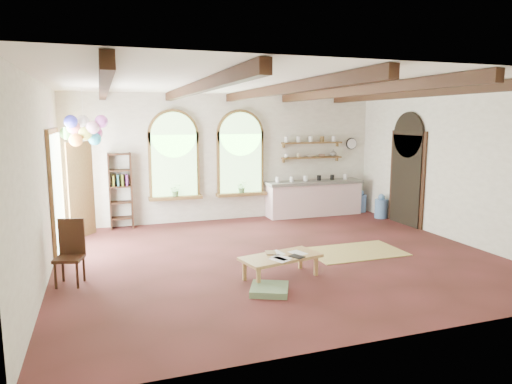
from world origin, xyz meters
name	(u,v)px	position (x,y,z in m)	size (l,w,h in m)	color
floor	(278,256)	(0.00, 0.00, 0.00)	(8.00, 8.00, 0.00)	#5B2526
ceiling_beams	(279,90)	(0.00, 0.00, 3.10)	(6.20, 6.80, 0.18)	black
window_left	(174,158)	(-1.40, 3.43, 1.63)	(1.30, 0.28, 2.20)	brown
window_right	(240,156)	(0.30, 3.43, 1.63)	(1.30, 0.28, 2.20)	brown
left_doorway	(57,193)	(-3.95, 1.80, 1.15)	(0.10, 1.90, 2.50)	brown
right_doorway	(406,180)	(3.95, 1.50, 1.10)	(0.10, 1.30, 2.40)	black
kitchen_counter	(314,198)	(2.30, 3.20, 0.48)	(2.68, 0.62, 0.94)	beige
wall_shelf_lower	(312,158)	(2.30, 3.38, 1.55)	(1.70, 0.24, 0.04)	brown
wall_shelf_upper	(312,143)	(2.30, 3.38, 1.95)	(1.70, 0.24, 0.04)	brown
wall_clock	(352,144)	(3.55, 3.45, 1.90)	(0.32, 0.32, 0.04)	black
bookshelf	(121,191)	(-2.70, 3.32, 0.90)	(0.53, 0.32, 1.80)	black
coffee_table	(281,258)	(-0.40, -1.12, 0.33)	(1.41, 0.87, 0.37)	tan
side_chair	(70,266)	(-3.64, -0.33, 0.30)	(0.50, 0.50, 1.02)	black
floor_mat	(355,252)	(1.53, -0.23, 0.01)	(1.83, 1.13, 0.02)	tan
floor_cushion	(269,289)	(-0.80, -1.66, 0.05)	(0.55, 0.55, 0.10)	#68895E
water_jug_a	(360,202)	(3.75, 3.20, 0.27)	(0.32, 0.32, 0.62)	#557DB6
water_jug_b	(381,208)	(3.82, 2.30, 0.28)	(0.33, 0.33, 0.64)	#557DB6
balloon_cluster	(84,130)	(-3.40, 2.30, 2.35)	(0.96, 0.96, 1.16)	white
table_book	(266,253)	(-0.59, -0.93, 0.38)	(0.16, 0.24, 0.02)	olive
tablet	(297,256)	(-0.18, -1.26, 0.38)	(0.16, 0.24, 0.01)	black
potted_plant_left	(176,190)	(-1.40, 3.32, 0.85)	(0.27, 0.23, 0.30)	#598C4C
potted_plant_right	(242,187)	(0.30, 3.32, 0.85)	(0.27, 0.23, 0.30)	#598C4C
shelf_cup_a	(286,156)	(1.55, 3.38, 1.62)	(0.12, 0.10, 0.10)	white
shelf_cup_b	(298,156)	(1.90, 3.38, 1.62)	(0.10, 0.10, 0.09)	beige
shelf_bowl_a	(310,156)	(2.25, 3.38, 1.60)	(0.22, 0.22, 0.05)	beige
shelf_bowl_b	(322,155)	(2.60, 3.38, 1.60)	(0.20, 0.20, 0.06)	#8C664C
shelf_vase	(333,153)	(2.95, 3.38, 1.67)	(0.18, 0.18, 0.19)	slate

